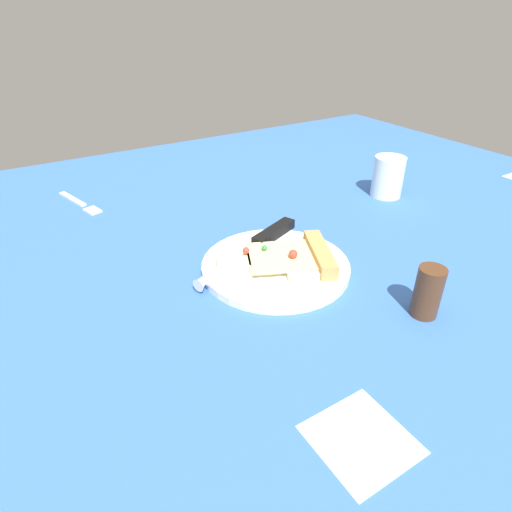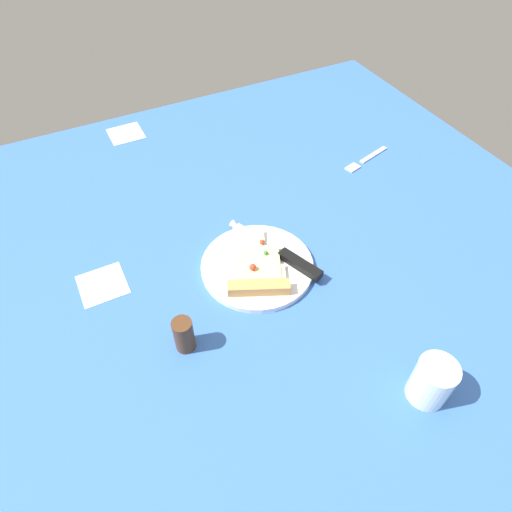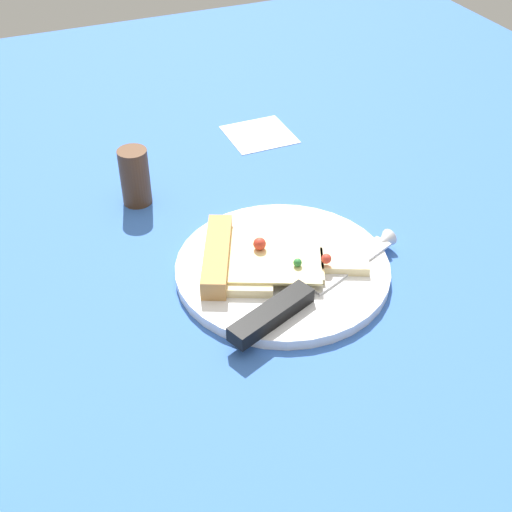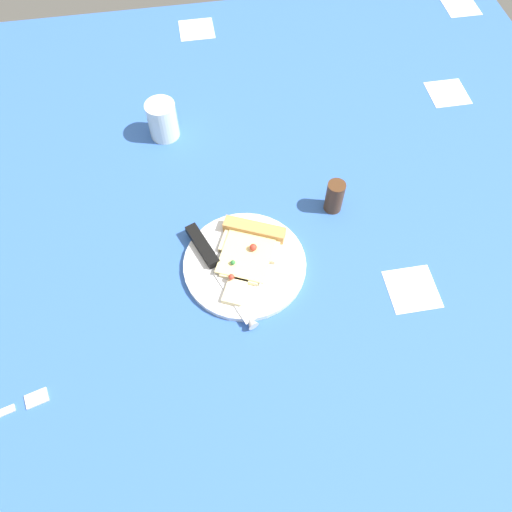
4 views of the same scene
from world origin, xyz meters
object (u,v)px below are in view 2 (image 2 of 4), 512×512
(pizza_slice, at_px, (258,271))
(fork, at_px, (365,159))
(plate, at_px, (257,266))
(drinking_glass, at_px, (432,381))
(pepper_shaker, at_px, (184,335))
(knife, at_px, (283,254))

(pizza_slice, bearing_deg, fork, 52.35)
(plate, height_order, drinking_glass, drinking_glass)
(drinking_glass, xyz_separation_m, pepper_shaker, (-0.26, -0.32, -0.01))
(plate, bearing_deg, pepper_shaker, -61.57)
(knife, relative_size, pepper_shaker, 3.20)
(pizza_slice, height_order, knife, pizza_slice)
(drinking_glass, bearing_deg, plate, -161.57)
(knife, bearing_deg, pizza_slice, 175.01)
(pizza_slice, bearing_deg, knife, 41.10)
(plate, height_order, pepper_shaker, pepper_shaker)
(fork, bearing_deg, pepper_shaker, 101.81)
(pizza_slice, relative_size, drinking_glass, 2.23)
(pizza_slice, xyz_separation_m, knife, (-0.02, 0.07, -0.00))
(plate, distance_m, knife, 0.06)
(drinking_glass, height_order, pepper_shaker, drinking_glass)
(pizza_slice, xyz_separation_m, drinking_glass, (0.35, 0.13, 0.02))
(pizza_slice, relative_size, knife, 0.83)
(plate, relative_size, fork, 1.51)
(knife, xyz_separation_m, pepper_shaker, (0.10, -0.25, 0.02))
(plate, xyz_separation_m, knife, (0.00, 0.06, 0.01))
(pepper_shaker, bearing_deg, pizza_slice, 114.00)
(drinking_glass, bearing_deg, pepper_shaker, -129.42)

